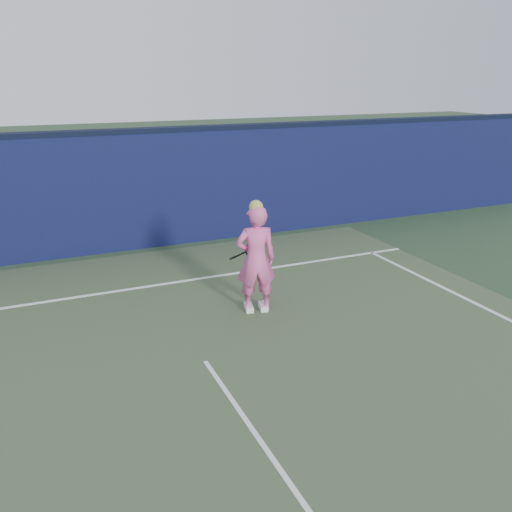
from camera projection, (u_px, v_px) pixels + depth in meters
name	position (u px, v px, depth m)	size (l,w,h in m)	color
ground	(232.00, 401.00, 6.43)	(80.00, 80.00, 0.00)	#30492D
backstop_wall	(122.00, 193.00, 11.67)	(24.00, 0.40, 2.50)	#0C1537
wall_cap	(117.00, 131.00, 11.26)	(24.00, 0.42, 0.10)	black
player	(256.00, 259.00, 8.62)	(0.73, 0.56, 1.85)	#E3589D
racket	(251.00, 250.00, 9.08)	(0.57, 0.15, 0.30)	black
court_lines	(243.00, 415.00, 6.14)	(11.00, 12.04, 0.01)	white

